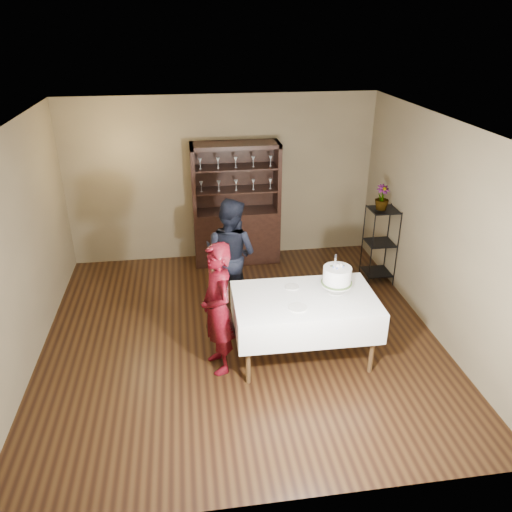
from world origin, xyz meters
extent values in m
plane|color=black|center=(0.00, 0.00, 0.00)|extent=(5.00, 5.00, 0.00)
plane|color=white|center=(0.00, 0.00, 2.70)|extent=(5.00, 5.00, 0.00)
cube|color=brown|center=(0.00, 2.50, 1.35)|extent=(5.00, 0.02, 2.70)
cube|color=brown|center=(-2.50, 0.00, 1.35)|extent=(0.02, 5.00, 2.70)
cube|color=brown|center=(2.50, 0.00, 1.35)|extent=(0.02, 5.00, 2.70)
cube|color=black|center=(0.20, 2.24, 0.45)|extent=(1.40, 0.48, 0.90)
cube|color=black|center=(0.20, 2.46, 1.45)|extent=(1.40, 0.03, 1.10)
cube|color=black|center=(0.20, 2.24, 1.97)|extent=(1.40, 0.48, 0.06)
cube|color=black|center=(0.20, 2.24, 1.25)|extent=(1.28, 0.42, 0.02)
cube|color=black|center=(0.20, 2.24, 1.62)|extent=(1.28, 0.42, 0.02)
cylinder|color=black|center=(2.08, 1.00, 0.60)|extent=(0.02, 0.02, 1.20)
cylinder|color=black|center=(2.48, 1.00, 0.60)|extent=(0.02, 0.02, 1.20)
cylinder|color=black|center=(2.08, 1.40, 0.60)|extent=(0.02, 0.02, 1.20)
cylinder|color=black|center=(2.48, 1.40, 0.60)|extent=(0.02, 0.02, 1.20)
cube|color=black|center=(2.28, 1.20, 0.15)|extent=(0.40, 0.40, 0.02)
cube|color=black|center=(2.28, 1.20, 0.65)|extent=(0.40, 0.40, 0.01)
cube|color=black|center=(2.28, 1.20, 1.18)|extent=(0.40, 0.40, 0.02)
cube|color=white|center=(0.70, -0.53, 0.64)|extent=(1.67, 1.04, 0.38)
cylinder|color=#49321A|center=(-0.03, -0.92, 0.39)|extent=(0.06, 0.06, 0.79)
cylinder|color=#49321A|center=(1.41, -0.93, 0.39)|extent=(0.06, 0.06, 0.79)
cylinder|color=#49321A|center=(-0.02, -0.12, 0.39)|extent=(0.06, 0.06, 0.79)
cylinder|color=#49321A|center=(1.42, -0.14, 0.39)|extent=(0.06, 0.06, 0.79)
imported|color=#34040D|center=(-0.32, -0.58, 0.80)|extent=(0.52, 0.66, 1.59)
imported|color=black|center=(-0.04, 0.78, 0.81)|extent=(0.99, 0.95, 1.62)
cylinder|color=silver|center=(1.08, -0.46, 0.83)|extent=(0.20, 0.20, 0.01)
cylinder|color=silver|center=(1.08, -0.46, 0.88)|extent=(0.05, 0.05, 0.10)
cylinder|color=silver|center=(1.08, -0.46, 0.94)|extent=(0.37, 0.37, 0.02)
cylinder|color=#47642F|center=(1.08, -0.46, 0.96)|extent=(0.36, 0.36, 0.02)
cylinder|color=white|center=(1.08, -0.46, 1.05)|extent=(0.43, 0.43, 0.20)
sphere|color=#5A6FC1|center=(1.11, -0.46, 1.16)|extent=(0.02, 0.02, 0.02)
cube|color=silver|center=(1.04, -0.48, 1.22)|extent=(0.02, 0.02, 0.14)
cube|color=black|center=(1.04, -0.48, 1.31)|extent=(0.03, 0.02, 0.05)
cylinder|color=silver|center=(0.56, -0.75, 0.84)|extent=(0.24, 0.24, 0.01)
cylinder|color=silver|center=(0.59, -0.28, 0.84)|extent=(0.18, 0.18, 0.01)
imported|color=#47642F|center=(2.24, 1.21, 1.37)|extent=(0.25, 0.25, 0.37)
camera|label=1|loc=(-0.59, -5.38, 3.76)|focal=35.00mm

